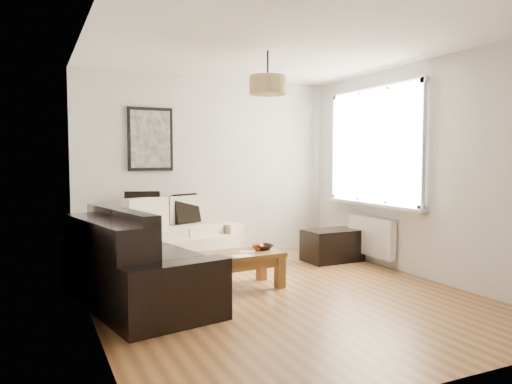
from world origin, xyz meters
name	(u,v)px	position (x,y,z in m)	size (l,w,h in m)	color
floor	(280,294)	(0.00, 0.00, 0.00)	(4.50, 4.50, 0.00)	brown
ceiling	(281,45)	(0.00, 0.00, 2.60)	(3.80, 4.50, 0.00)	white
wall_back	(208,168)	(0.00, 2.25, 1.30)	(3.80, 0.04, 2.60)	silver
wall_front	(448,181)	(0.00, -2.25, 1.30)	(3.80, 0.04, 2.60)	silver
wall_left	(89,174)	(-1.90, 0.00, 1.30)	(0.04, 4.50, 2.60)	silver
wall_right	(420,170)	(1.90, 0.00, 1.30)	(0.04, 4.50, 2.60)	silver
window_bay	(375,146)	(1.86, 0.80, 1.60)	(0.14, 1.90, 1.60)	white
radiator	(371,236)	(1.82, 0.80, 0.38)	(0.10, 0.90, 0.52)	white
poster	(150,139)	(-0.85, 2.22, 1.70)	(0.62, 0.04, 0.87)	black
pendant_shade	(268,85)	(0.00, 0.30, 2.23)	(0.40, 0.40, 0.20)	tan
loveseat_cream	(173,235)	(-0.67, 1.78, 0.43)	(1.72, 0.94, 0.85)	#B8AA94
sofa_leather	(137,260)	(-1.43, 0.34, 0.43)	(1.98, 0.96, 0.86)	black
coffee_table	(238,271)	(-0.31, 0.41, 0.20)	(0.98, 0.53, 0.40)	brown
ottoman	(332,245)	(1.45, 1.19, 0.22)	(0.77, 0.50, 0.44)	black
cushion_left	(142,209)	(-1.02, 1.99, 0.76)	(0.46, 0.14, 0.46)	black
cushion_right	(185,209)	(-0.44, 1.99, 0.74)	(0.41, 0.13, 0.41)	black
fruit_bowl	(263,247)	(0.03, 0.47, 0.43)	(0.23, 0.23, 0.06)	black
orange_a	(259,247)	(-0.04, 0.45, 0.44)	(0.08, 0.08, 0.08)	#E94D13
orange_b	(260,245)	(0.01, 0.51, 0.44)	(0.07, 0.07, 0.07)	#E95413
orange_c	(255,246)	(-0.07, 0.48, 0.44)	(0.06, 0.06, 0.06)	orange
papers	(242,256)	(-0.35, 0.21, 0.40)	(0.22, 0.16, 0.01)	white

